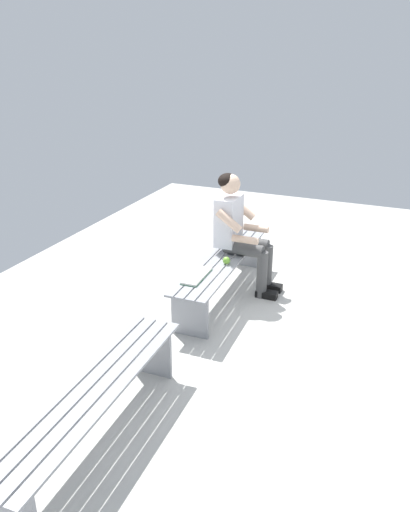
{
  "coord_description": "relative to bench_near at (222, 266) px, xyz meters",
  "views": [
    {
      "loc": [
        4.35,
        1.66,
        2.4
      ],
      "look_at": [
        0.78,
        0.15,
        0.77
      ],
      "focal_mm": 35.56,
      "sensor_mm": 36.0,
      "label": 1
    }
  ],
  "objects": [
    {
      "name": "person_seated",
      "position": [
        -0.23,
        0.1,
        0.34
      ],
      "size": [
        0.5,
        0.69,
        1.23
      ],
      "color": "silver",
      "rests_on": "ground"
    },
    {
      "name": "book_open",
      "position": [
        0.51,
        -0.05,
        0.1
      ],
      "size": [
        0.42,
        0.17,
        0.02
      ],
      "rotation": [
        0.0,
        0.0,
        0.03
      ],
      "color": "white",
      "rests_on": "bench_near"
    },
    {
      "name": "ground_plane",
      "position": [
        1.12,
        1.0,
        -0.35
      ],
      "size": [
        10.0,
        7.0,
        0.04
      ],
      "primitive_type": "cube",
      "color": "beige"
    },
    {
      "name": "bench_near",
      "position": [
        0.0,
        0.0,
        0.0
      ],
      "size": [
        1.9,
        0.43,
        0.42
      ],
      "rotation": [
        0.0,
        0.0,
        0.03
      ],
      "color": "gray",
      "rests_on": "ground"
    },
    {
      "name": "bench_far",
      "position": [
        2.24,
        0.0,
        -0.0
      ],
      "size": [
        1.82,
        0.43,
        0.42
      ],
      "rotation": [
        0.0,
        0.0,
        0.03
      ],
      "color": "gray",
      "rests_on": "ground"
    },
    {
      "name": "apple",
      "position": [
        0.12,
        0.1,
        0.13
      ],
      "size": [
        0.07,
        0.07,
        0.07
      ],
      "primitive_type": "sphere",
      "color": "#72B738",
      "rests_on": "bench_near"
    }
  ]
}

